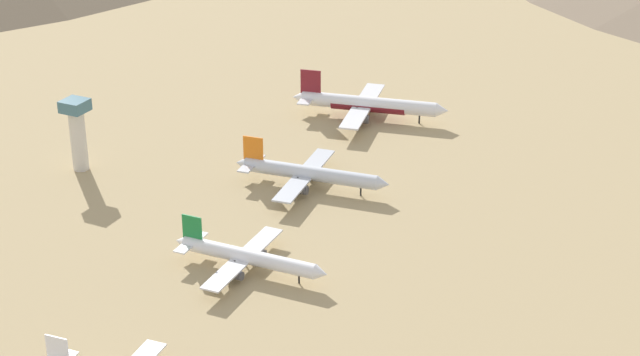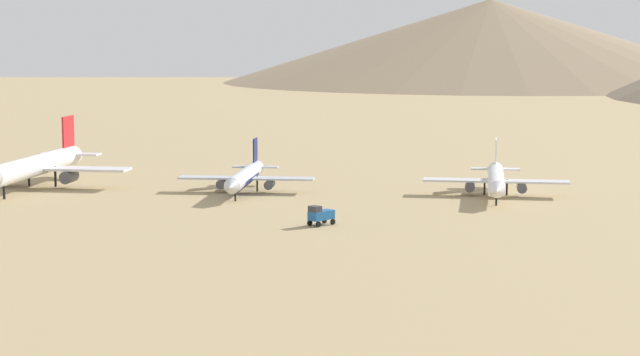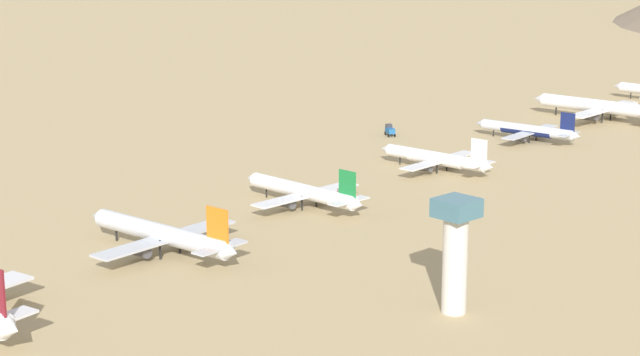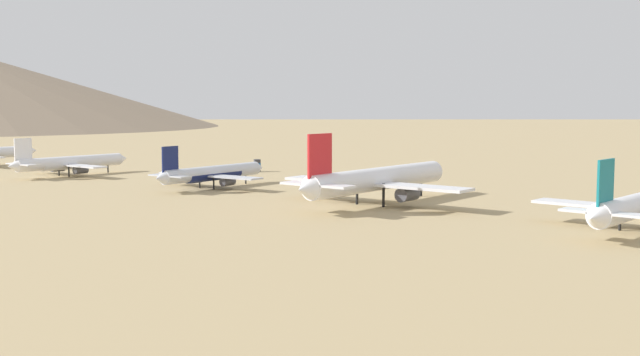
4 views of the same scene
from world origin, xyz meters
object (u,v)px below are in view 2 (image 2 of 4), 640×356
Objects in this scene: parked_jet_2 at (245,177)px; parked_jet_3 at (496,179)px; service_truck at (320,215)px; parked_jet_1 at (37,166)px.

parked_jet_2 is 57.20m from parked_jet_3.
parked_jet_3 is at bearing 147.33° from service_truck.
parked_jet_3 is (-11.65, 107.35, -1.40)m from parked_jet_1.
parked_jet_3 is 54.77m from service_truck.
parked_jet_1 is 85.14m from service_truck.
parked_jet_1 is at bearing -113.87° from service_truck.
parked_jet_3 reaches higher than parked_jet_2.
service_truck is (46.08, -29.55, -1.82)m from parked_jet_3.
service_truck is (38.26, 27.12, -1.68)m from parked_jet_2.
parked_jet_1 reaches higher than service_truck.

